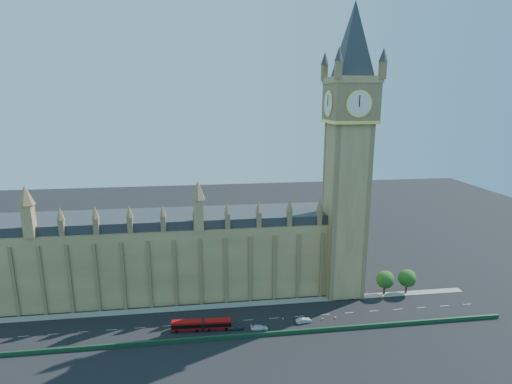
{
  "coord_description": "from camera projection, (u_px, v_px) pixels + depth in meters",
  "views": [
    {
      "loc": [
        -8.19,
        -108.33,
        65.29
      ],
      "look_at": [
        7.7,
        10.0,
        37.48
      ],
      "focal_mm": 28.0,
      "sensor_mm": 36.0,
      "label": 1
    }
  ],
  "objects": [
    {
      "name": "elizabeth_tower",
      "position": [
        349.0,
        134.0,
        126.5
      ],
      "size": [
        20.59,
        20.59,
        105.0
      ],
      "color": "#967448",
      "rests_on": "ground"
    },
    {
      "name": "tree_east_near",
      "position": [
        385.0,
        279.0,
        135.66
      ],
      "size": [
        6.0,
        6.0,
        8.5
      ],
      "color": "#382619",
      "rests_on": "ground"
    },
    {
      "name": "car_white",
      "position": [
        259.0,
        328.0,
        115.44
      ],
      "size": [
        5.25,
        2.58,
        1.47
      ],
      "primitive_type": "imported",
      "rotation": [
        0.0,
        0.0,
        1.46
      ],
      "color": "silver",
      "rests_on": "ground"
    },
    {
      "name": "cone_a",
      "position": [
        283.0,
        318.0,
        121.2
      ],
      "size": [
        0.45,
        0.45,
        0.66
      ],
      "rotation": [
        0.0,
        0.0,
        -0.08
      ],
      "color": "black",
      "rests_on": "ground"
    },
    {
      "name": "cone_c",
      "position": [
        322.0,
        319.0,
        120.91
      ],
      "size": [
        0.62,
        0.62,
        0.75
      ],
      "rotation": [
        0.0,
        0.0,
        0.41
      ],
      "color": "black",
      "rests_on": "ground"
    },
    {
      "name": "kerb_north",
      "position": [
        233.0,
        305.0,
        129.59
      ],
      "size": [
        160.0,
        3.0,
        0.16
      ],
      "primitive_type": "cube",
      "color": "gray",
      "rests_on": "ground"
    },
    {
      "name": "car_grey",
      "position": [
        236.0,
        327.0,
        115.89
      ],
      "size": [
        4.49,
        1.85,
        1.52
      ],
      "primitive_type": "imported",
      "rotation": [
        0.0,
        0.0,
        1.56
      ],
      "color": "#3E4246",
      "rests_on": "ground"
    },
    {
      "name": "cone_d",
      "position": [
        304.0,
        322.0,
        119.32
      ],
      "size": [
        0.46,
        0.46,
        0.66
      ],
      "rotation": [
        0.0,
        0.0,
        0.13
      ],
      "color": "black",
      "rests_on": "ground"
    },
    {
      "name": "ground",
      "position": [
        235.0,
        321.0,
        120.44
      ],
      "size": [
        400.0,
        400.0,
        0.0
      ],
      "primitive_type": "plane",
      "color": "black",
      "rests_on": "ground"
    },
    {
      "name": "cone_b",
      "position": [
        335.0,
        317.0,
        121.6
      ],
      "size": [
        0.51,
        0.51,
        0.79
      ],
      "rotation": [
        0.0,
        0.0,
        0.02
      ],
      "color": "black",
      "rests_on": "ground"
    },
    {
      "name": "bridge_parapet",
      "position": [
        238.0,
        336.0,
        111.61
      ],
      "size": [
        160.0,
        0.6,
        1.2
      ],
      "primitive_type": "cube",
      "color": "#1E4C2D",
      "rests_on": "ground"
    },
    {
      "name": "red_bus",
      "position": [
        201.0,
        325.0,
        115.53
      ],
      "size": [
        17.31,
        3.46,
        2.92
      ],
      "rotation": [
        0.0,
        0.0,
        -0.05
      ],
      "color": "#B00B0C",
      "rests_on": "ground"
    },
    {
      "name": "palace_westminster",
      "position": [
        156.0,
        255.0,
        135.29
      ],
      "size": [
        120.0,
        20.0,
        28.0
      ],
      "color": "#967448",
      "rests_on": "ground"
    },
    {
      "name": "car_silver",
      "position": [
        303.0,
        320.0,
        119.35
      ],
      "size": [
        4.75,
        2.19,
        1.51
      ],
      "primitive_type": "imported",
      "rotation": [
        0.0,
        0.0,
        1.7
      ],
      "color": "#A8ABB0",
      "rests_on": "ground"
    },
    {
      "name": "tree_east_far",
      "position": [
        408.0,
        278.0,
        136.7
      ],
      "size": [
        6.0,
        6.0,
        8.5
      ],
      "color": "#382619",
      "rests_on": "ground"
    }
  ]
}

